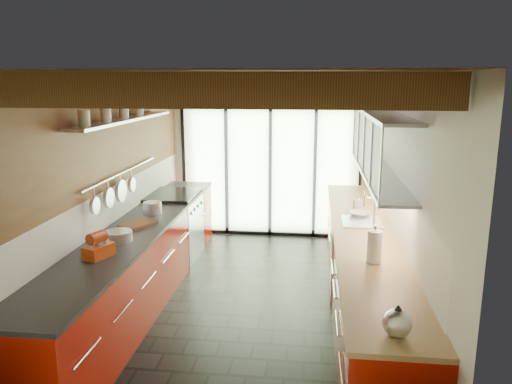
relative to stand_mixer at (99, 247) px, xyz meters
The scene contains 18 objects.
ground 1.95m from the stand_mixer, 40.04° to the left, with size 5.50×5.50×0.00m, color black.
room_shell 1.78m from the stand_mixer, 40.04° to the left, with size 5.50×5.50×5.50m.
ceiling_beams 2.40m from the stand_mixer, 48.70° to the left, with size 3.14×5.06×4.90m.
glass_door 4.02m from the stand_mixer, 71.34° to the left, with size 2.95×0.10×2.90m.
left_counter 1.21m from the stand_mixer, 90.27° to the left, with size 0.68×5.00×0.92m.
range_stove 2.58m from the stand_mixer, 90.11° to the left, with size 0.66×0.90×0.97m.
right_counter 2.82m from the stand_mixer, 22.79° to the left, with size 0.68×5.00×0.92m.
sink_assembly 2.95m from the stand_mixer, 29.84° to the left, with size 0.45×0.52×0.43m.
upper_cabinets_right 3.14m from the stand_mixer, 26.86° to the left, with size 0.34×3.00×3.00m.
left_wall_fixtures 1.50m from the stand_mixer, 99.18° to the left, with size 0.28×2.60×0.96m.
stand_mixer is the anchor object (origin of this frame).
pot_large 1.57m from the stand_mixer, 90.00° to the left, with size 0.23×0.23×0.14m, color silver.
pot_small 0.47m from the stand_mixer, 90.00° to the left, with size 0.28×0.28×0.11m, color silver.
cutting_board 1.04m from the stand_mixer, 90.00° to the left, with size 0.27×0.38×0.03m, color brown.
kettle 2.80m from the stand_mixer, 24.96° to the right, with size 0.21×0.25×0.23m.
paper_towel 2.54m from the stand_mixer, ahead, with size 0.15×0.15×0.36m.
soap_bottle 3.24m from the stand_mixer, 38.40° to the left, with size 0.10×0.10×0.21m, color silver.
bowl 3.07m from the stand_mixer, 34.19° to the left, with size 0.24×0.24×0.06m, color silver.
Camera 1 is at (0.71, -5.29, 2.54)m, focal length 35.00 mm.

